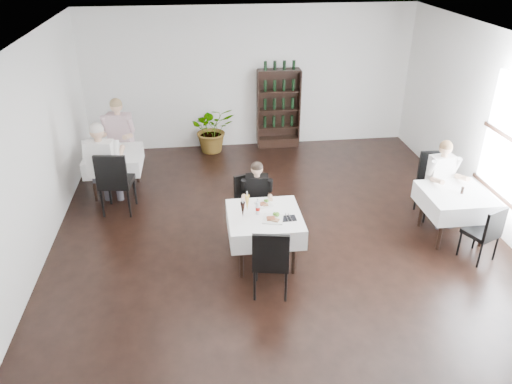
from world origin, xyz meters
TOP-DOWN VIEW (x-y plane):
  - room_shell at (0.00, 0.00)m, footprint 9.00×9.00m
  - wine_shelf at (0.60, 4.31)m, footprint 0.90×0.28m
  - main_table at (-0.30, 0.00)m, footprint 1.03×1.03m
  - left_table at (-2.70, 2.50)m, footprint 0.98×0.98m
  - right_table at (2.70, 0.30)m, footprint 0.98×0.98m
  - potted_tree at (-0.85, 4.20)m, footprint 1.04×0.94m
  - main_chair_far at (-0.40, 0.74)m, footprint 0.59×0.60m
  - main_chair_near at (-0.33, -0.80)m, footprint 0.54×0.55m
  - left_chair_far at (-2.71, 3.13)m, footprint 0.52×0.52m
  - left_chair_near at (-2.58, 1.66)m, footprint 0.58×0.58m
  - right_chair_far at (2.70, 1.03)m, footprint 0.52×0.52m
  - right_chair_near at (2.84, -0.39)m, footprint 0.54×0.54m
  - diner_main at (-0.32, 0.68)m, footprint 0.50×0.51m
  - diner_left_far at (-2.66, 3.05)m, footprint 0.65×0.69m
  - diner_left_near at (-2.76, 1.86)m, footprint 0.64×0.65m
  - diner_right_far at (2.70, 0.79)m, footprint 0.56×0.57m
  - plate_far at (-0.27, 0.28)m, footprint 0.27×0.27m
  - plate_near at (-0.20, -0.15)m, footprint 0.33×0.33m
  - pilsner_dark at (-0.61, -0.04)m, footprint 0.07×0.07m
  - pilsner_lager at (-0.53, 0.13)m, footprint 0.07×0.07m
  - coke_bottle at (-0.39, 0.03)m, footprint 0.06×0.06m
  - napkin_cutlery at (0.02, -0.15)m, footprint 0.21×0.23m
  - pepper_mill at (2.76, 0.26)m, footprint 0.05×0.05m

SIDE VIEW (x-z plane):
  - right_chair_near at x=2.84m, z-range 0.06..0.95m
  - potted_tree at x=-0.85m, z-range 0.00..1.02m
  - left_chair_far at x=-2.71m, z-range 0.07..1.03m
  - main_chair_far at x=-0.40m, z-range 0.07..1.08m
  - main_chair_near at x=-0.33m, z-range 0.07..1.09m
  - right_chair_far at x=2.70m, z-range 0.08..1.16m
  - left_table at x=-2.70m, z-range 0.24..1.01m
  - right_table at x=2.70m, z-range 0.24..1.01m
  - main_table at x=-0.30m, z-range 0.24..1.01m
  - left_chair_near at x=-2.58m, z-range 0.08..1.21m
  - diner_main at x=-0.32m, z-range 0.10..1.35m
  - napkin_cutlery at x=0.02m, z-range 0.77..0.79m
  - plate_far at x=-0.27m, z-range 0.75..0.82m
  - plate_near at x=-0.20m, z-range 0.75..0.83m
  - diner_right_far at x=2.70m, z-range 0.11..1.51m
  - pepper_mill at x=2.76m, z-range 0.77..0.88m
  - wine_shelf at x=0.60m, z-range -0.03..1.72m
  - coke_bottle at x=-0.39m, z-range 0.75..0.99m
  - pilsner_dark at x=-0.61m, z-range 0.74..1.04m
  - pilsner_lager at x=-0.53m, z-range 0.74..1.05m
  - diner_left_far at x=-2.66m, z-range 0.13..1.71m
  - diner_left_near at x=-2.76m, z-range 0.13..1.73m
  - room_shell at x=0.00m, z-range -3.00..6.00m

